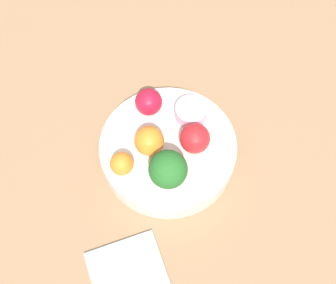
{
  "coord_description": "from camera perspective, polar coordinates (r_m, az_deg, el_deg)",
  "views": [
    {
      "loc": [
        0.33,
        -0.05,
        0.72
      ],
      "look_at": [
        0.0,
        0.0,
        0.07
      ],
      "focal_mm": 50.0,
      "sensor_mm": 36.0,
      "label": 1
    }
  ],
  "objects": [
    {
      "name": "bowl",
      "position": [
        0.76,
        0.0,
        -1.03
      ],
      "size": [
        0.22,
        0.22,
        0.04
      ],
      "color": "silver",
      "rests_on": "table_surface"
    },
    {
      "name": "orange_back",
      "position": [
        0.72,
        -2.36,
        0.4
      ],
      "size": [
        0.05,
        0.05,
        0.05
      ],
      "color": "orange",
      "rests_on": "bowl"
    },
    {
      "name": "orange_front",
      "position": [
        0.71,
        -5.67,
        -2.64
      ],
      "size": [
        0.04,
        0.04,
        0.04
      ],
      "color": "orange",
      "rests_on": "bowl"
    },
    {
      "name": "apple_green",
      "position": [
        0.72,
        3.29,
        0.44
      ],
      "size": [
        0.05,
        0.05,
        0.05
      ],
      "color": "red",
      "rests_on": "bowl"
    },
    {
      "name": "table_surface",
      "position": [
        0.78,
        0.0,
        -2.0
      ],
      "size": [
        1.2,
        1.2,
        0.02
      ],
      "color": "#936D4C",
      "rests_on": "ground_plane"
    },
    {
      "name": "apple_red",
      "position": [
        0.75,
        -2.38,
        4.92
      ],
      "size": [
        0.04,
        0.04,
        0.04
      ],
      "color": "#B7142D",
      "rests_on": "bowl"
    },
    {
      "name": "broccoli",
      "position": [
        0.68,
        0.01,
        -3.39
      ],
      "size": [
        0.06,
        0.06,
        0.07
      ],
      "color": "#99C17A",
      "rests_on": "bowl"
    },
    {
      "name": "ground_plane",
      "position": [
        0.79,
        0.0,
        -2.31
      ],
      "size": [
        6.0,
        6.0,
        0.0
      ],
      "primitive_type": "plane",
      "color": "gray"
    },
    {
      "name": "napkin",
      "position": [
        0.71,
        -4.57,
        -16.65
      ],
      "size": [
        0.14,
        0.13,
        0.01
      ],
      "color": "silver",
      "rests_on": "table_surface"
    },
    {
      "name": "small_cup",
      "position": [
        0.76,
        2.84,
        3.71
      ],
      "size": [
        0.05,
        0.05,
        0.02
      ],
      "color": "#EA9EC6",
      "rests_on": "bowl"
    }
  ]
}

